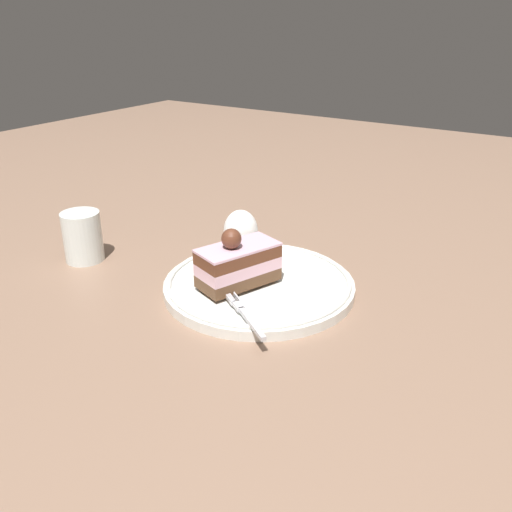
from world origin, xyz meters
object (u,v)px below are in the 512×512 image
at_px(drink_glass_near, 83,239).
at_px(dessert_plate, 256,283).
at_px(whipped_cream_dollop, 241,231).
at_px(cake_slice, 238,263).
at_px(fork, 243,312).

bearing_deg(drink_glass_near, dessert_plate, 12.34).
relative_size(dessert_plate, whipped_cream_dollop, 3.97).
bearing_deg(dessert_plate, cake_slice, -111.71).
distance_m(cake_slice, fork, 0.08).
height_order(dessert_plate, cake_slice, cake_slice).
xyz_separation_m(dessert_plate, drink_glass_near, (-0.26, -0.06, 0.02)).
bearing_deg(cake_slice, whipped_cream_dollop, 122.38).
distance_m(fork, drink_glass_near, 0.30).
distance_m(cake_slice, whipped_cream_dollop, 0.10).
height_order(cake_slice, drink_glass_near, cake_slice).
xyz_separation_m(cake_slice, whipped_cream_dollop, (-0.05, 0.08, 0.00)).
xyz_separation_m(fork, drink_glass_near, (-0.30, 0.03, 0.01)).
relative_size(cake_slice, drink_glass_near, 1.55).
bearing_deg(dessert_plate, drink_glass_near, -167.66).
bearing_deg(dessert_plate, whipped_cream_dollop, 137.66).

